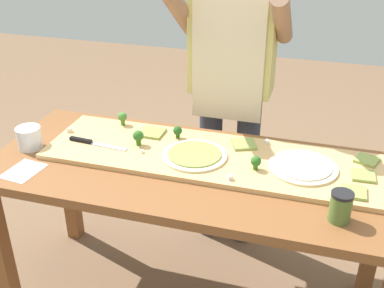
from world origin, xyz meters
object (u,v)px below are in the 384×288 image
pizza_slice_near_left (367,160)px  broccoli_floret_front_mid (138,136)px  pizza_slice_far_right (244,144)px  broccoli_floret_back_mid (256,162)px  cheese_crumble_a (230,177)px  prep_table (193,188)px  cheese_crumble_c (267,142)px  pizza_slice_far_left (354,192)px  broccoli_floret_front_right (178,131)px  pizza_whole_white_garlic (303,167)px  sauce_jar (341,207)px  pizza_whole_pesto_green (195,155)px  broccoli_floret_back_left (122,117)px  recipe_note (24,171)px  cheese_crumble_b (143,152)px  pizza_slice_near_right (152,133)px  cook_center (232,72)px  pizza_slice_center (363,176)px  chefs_knife (90,142)px  cheese_crumble_d (70,130)px  flour_cup (29,139)px

pizza_slice_near_left → broccoli_floret_front_mid: size_ratio=1.26×
pizza_slice_far_right → broccoli_floret_back_mid: 0.21m
cheese_crumble_a → prep_table: bearing=154.2°
prep_table → cheese_crumble_c: cheese_crumble_c is taller
pizza_slice_far_left → broccoli_floret_front_right: size_ratio=1.56×
pizza_whole_white_garlic → sauce_jar: size_ratio=2.47×
pizza_whole_pesto_green → broccoli_floret_back_left: bearing=154.4°
prep_table → recipe_note: 0.70m
broccoli_floret_front_mid → pizza_whole_pesto_green: bearing=-6.4°
pizza_whole_pesto_green → pizza_slice_far_right: pizza_whole_pesto_green is taller
pizza_slice_near_left → cheese_crumble_b: size_ratio=7.31×
pizza_whole_pesto_green → pizza_slice_near_right: bearing=148.8°
cook_center → pizza_whole_white_garlic: bearing=-49.4°
pizza_whole_pesto_green → broccoli_floret_front_mid: 0.27m
pizza_whole_white_garlic → cheese_crumble_b: bearing=-174.7°
pizza_slice_center → chefs_knife: bearing=-177.6°
pizza_whole_pesto_green → pizza_slice_near_left: pizza_whole_pesto_green is taller
broccoli_floret_front_right → cheese_crumble_a: broccoli_floret_front_right is taller
broccoli_floret_back_left → cheese_crumble_c: (0.69, 0.00, -0.03)m
cheese_crumble_a → cook_center: size_ratio=0.01×
broccoli_floret_back_left → cheese_crumble_d: broccoli_floret_back_left is taller
pizza_whole_white_garlic → broccoli_floret_back_left: 0.88m
pizza_whole_pesto_green → sauce_jar: bearing=-23.1°
sauce_jar → pizza_slice_far_right: bearing=135.3°
broccoli_floret_back_mid → cheese_crumble_b: size_ratio=4.98×
prep_table → cheese_crumble_a: 0.24m
pizza_slice_near_left → flour_cup: (-1.43, -0.26, 0.02)m
pizza_slice_far_left → cheese_crumble_a: bearing=-175.8°
broccoli_floret_front_mid → flour_cup: flour_cup is taller
pizza_slice_far_left → broccoli_floret_back_left: (-1.06, 0.30, 0.03)m
pizza_slice_near_right → broccoli_floret_front_mid: 0.13m
broccoli_floret_back_left → recipe_note: broccoli_floret_back_left is taller
pizza_whole_white_garlic → pizza_slice_far_left: pizza_whole_white_garlic is taller
chefs_knife → broccoli_floret_back_left: size_ratio=4.39×
cheese_crumble_d → recipe_note: (-0.03, -0.34, -0.03)m
pizza_slice_far_left → recipe_note: pizza_slice_far_left is taller
pizza_slice_near_left → broccoli_floret_front_right: broccoli_floret_front_right is taller
cheese_crumble_a → recipe_note: 0.84m
recipe_note → broccoli_floret_back_mid: bearing=15.1°
cheese_crumble_c → cook_center: 0.43m
cheese_crumble_c → pizza_whole_white_garlic: bearing=-44.6°
pizza_whole_pesto_green → pizza_slice_center: size_ratio=3.13×
pizza_slice_near_left → recipe_note: pizza_slice_near_left is taller
flour_cup → cook_center: cook_center is taller
broccoli_floret_front_right → broccoli_floret_back_left: bearing=168.8°
prep_table → broccoli_floret_back_left: 0.52m
pizza_slice_near_right → flour_cup: flour_cup is taller
pizza_slice_near_left → broccoli_floret_back_left: (-1.11, 0.04, 0.03)m
pizza_slice_near_left → broccoli_floret_back_mid: size_ratio=1.47×
pizza_slice_near_left → broccoli_floret_back_left: 1.11m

